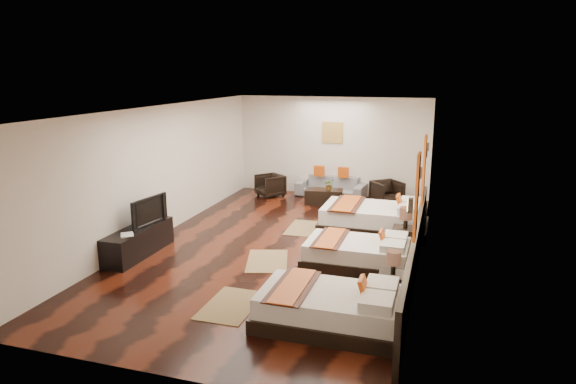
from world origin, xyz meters
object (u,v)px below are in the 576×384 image
(bed_mid, at_px, (358,253))
(coffee_table, at_px, (324,197))
(bed_far, at_px, (375,218))
(tv, at_px, (146,211))
(figurine, at_px, (159,209))
(bed_near, at_px, (331,308))
(tv_console, at_px, (139,241))
(armchair_left, at_px, (270,185))
(sofa, at_px, (331,187))
(table_plant, at_px, (329,185))
(nightstand_b, at_px, (405,237))
(nightstand_a, at_px, (392,284))
(armchair_right, at_px, (387,193))
(book, at_px, (121,236))

(bed_mid, xyz_separation_m, coffee_table, (-1.65, 4.20, -0.05))
(bed_far, bearing_deg, coffee_table, 129.27)
(bed_far, xyz_separation_m, tv, (-4.15, -2.62, 0.53))
(figurine, bearing_deg, bed_near, -30.21)
(bed_mid, distance_m, coffee_table, 4.51)
(tv_console, relative_size, armchair_left, 2.58)
(tv, relative_size, sofa, 0.50)
(sofa, bearing_deg, table_plant, -74.97)
(bed_far, xyz_separation_m, nightstand_b, (0.75, -1.24, 0.02))
(nightstand_b, distance_m, coffee_table, 4.05)
(bed_near, relative_size, bed_mid, 1.05)
(bed_far, distance_m, figurine, 4.70)
(nightstand_b, distance_m, sofa, 4.78)
(nightstand_a, distance_m, armchair_left, 7.16)
(tv, distance_m, armchair_right, 6.55)
(bed_mid, relative_size, nightstand_b, 2.06)
(sofa, distance_m, coffee_table, 0.88)
(bed_near, height_order, table_plant, bed_near)
(bed_far, relative_size, nightstand_b, 2.49)
(bed_far, bearing_deg, nightstand_a, -77.99)
(book, relative_size, armchair_left, 0.43)
(sofa, bearing_deg, armchair_right, -10.14)
(tv_console, xyz_separation_m, coffee_table, (2.55, 4.87, -0.08))
(bed_mid, bearing_deg, nightstand_a, -60.49)
(bed_near, height_order, bed_far, bed_far)
(tv, height_order, book, tv)
(bed_mid, relative_size, armchair_right, 2.68)
(bed_far, bearing_deg, figurine, -153.82)
(tv_console, bearing_deg, sofa, 66.09)
(bed_far, relative_size, coffee_table, 2.33)
(nightstand_a, bearing_deg, nightstand_b, 90.00)
(bed_mid, relative_size, coffee_table, 1.92)
(tv_console, bearing_deg, tv, 77.74)
(bed_mid, height_order, table_plant, bed_mid)
(bed_near, xyz_separation_m, book, (-4.20, 1.11, 0.30))
(coffee_table, relative_size, table_plant, 3.40)
(coffee_table, bearing_deg, bed_near, -75.83)
(bed_mid, xyz_separation_m, table_plant, (-1.50, 4.18, 0.30))
(tv_console, relative_size, sofa, 0.92)
(sofa, height_order, table_plant, table_plant)
(bed_far, bearing_deg, bed_near, -90.05)
(bed_near, distance_m, sofa, 7.58)
(tv, relative_size, armchair_right, 1.38)
(bed_mid, xyz_separation_m, nightstand_b, (0.75, 0.94, 0.08))
(figurine, bearing_deg, armchair_right, 47.08)
(bed_near, height_order, figurine, figurine)
(nightstand_a, relative_size, armchair_right, 1.16)
(bed_mid, distance_m, nightstand_a, 1.52)
(tv_console, distance_m, coffee_table, 5.50)
(tv, xyz_separation_m, figurine, (-0.05, 0.56, -0.12))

